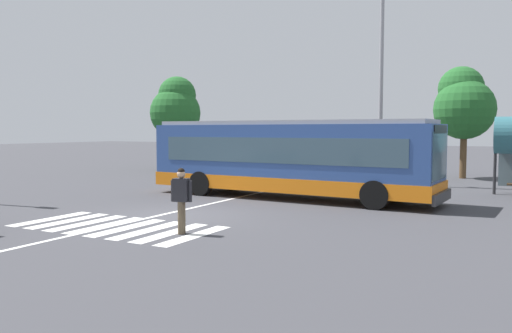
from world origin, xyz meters
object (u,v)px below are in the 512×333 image
Objects in this scene: parked_car_white at (393,164)px; twin_arm_street_lamp at (382,58)px; city_transit_bus at (289,158)px; parked_car_red at (351,162)px; parked_car_silver at (310,161)px; background_tree_right at (463,103)px; background_tree_left at (176,108)px; pedestrian_crossing_street at (181,197)px.

twin_arm_street_lamp is (0.41, -4.52, 5.43)m from parked_car_white.
city_transit_bus reaches higher than parked_car_red.
city_transit_bus reaches higher than parked_car_silver.
parked_car_white is at bearing 82.68° from city_transit_bus.
parked_car_red is 0.74× the size of background_tree_right.
parked_car_silver is at bearing 10.67° from background_tree_left.
pedestrian_crossing_street is at bearing -95.24° from twin_arm_street_lamp.
pedestrian_crossing_street is 20.91m from background_tree_right.
city_transit_bus is at bearing -84.09° from parked_car_red.
parked_car_silver is 0.73× the size of background_tree_right.
city_transit_bus reaches higher than parked_car_white.
parked_car_red is at bearing 170.30° from parked_car_white.
parked_car_red is at bearing 3.01° from parked_car_silver.
parked_car_white is 5.05m from background_tree_right.
background_tree_left is at bearing -169.33° from parked_car_silver.
pedestrian_crossing_street is 19.78m from parked_car_silver.
background_tree_left is 1.01× the size of background_tree_right.
background_tree_right is at bearing 6.86° from parked_car_red.
pedestrian_crossing_street is 19.51m from parked_car_red.
background_tree_left is at bearing 142.78° from city_transit_bus.
background_tree_left is at bearing -171.76° from background_tree_right.
city_transit_bus is at bearing -105.47° from twin_arm_street_lamp.
twin_arm_street_lamp is 15.21m from background_tree_left.
parked_car_silver is (-3.85, 11.51, -0.82)m from city_transit_bus.
twin_arm_street_lamp is at bearing -40.27° from parked_car_silver.
background_tree_left is at bearing 168.05° from twin_arm_street_lamp.
parked_car_silver is 2.65m from parked_car_red.
pedestrian_crossing_street reaches higher than parked_car_white.
twin_arm_street_lamp is (3.05, -4.97, 5.43)m from parked_car_red.
parked_car_red is at bearing 95.09° from pedestrian_crossing_street.
background_tree_right reaches higher than pedestrian_crossing_street.
background_tree_right reaches higher than city_transit_bus.
pedestrian_crossing_street is 0.37× the size of parked_car_white.
parked_car_red is 2.68m from parked_car_white.
parked_car_red is 1.00× the size of parked_car_white.
parked_car_white is 7.07m from twin_arm_street_lamp.
parked_car_silver is 5.30m from parked_car_white.
parked_car_red is 7.97m from twin_arm_street_lamp.
city_transit_bus is 13.60m from background_tree_right.
background_tree_left is 18.06m from background_tree_right.
parked_car_silver is at bearing 176.61° from parked_car_white.
background_tree_right reaches higher than parked_car_white.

